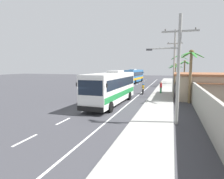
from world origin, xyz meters
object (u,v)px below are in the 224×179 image
Objects in this scene: pedestrian_near_kerb at (161,87)px; utility_pole_nearest at (177,67)px; motorcycle_beside_bus at (143,90)px; utility_pole_mid at (174,62)px; coach_bus_foreground at (112,87)px; palm_farthest at (175,68)px; palm_second at (185,67)px; palm_third at (191,67)px; coach_bus_far_lane at (134,76)px; palm_fourth at (175,69)px; palm_nearest at (178,63)px.

pedestrian_near_kerb is 0.22× the size of utility_pole_nearest.
utility_pole_mid reaches higher than motorcycle_beside_bus.
palm_farthest is (7.39, 34.00, 1.88)m from coach_bus_foreground.
utility_pole_nearest is 1.36× the size of palm_second.
palm_third reaches higher than coach_bus_foreground.
coach_bus_far_lane is 11.59m from palm_farthest.
palm_third is 24.73m from palm_fourth.
coach_bus_foreground is 9.47m from utility_pole_nearest.
coach_bus_far_lane is 29.00m from palm_third.
palm_second is 4.46m from palm_farthest.
coach_bus_far_lane is 13.01m from palm_nearest.
palm_nearest is 1.45× the size of palm_fourth.
coach_bus_far_lane is 20.99m from motorcycle_beside_bus.
palm_third is at bearing -43.66° from motorcycle_beside_bus.
utility_pole_nearest is at bearing -91.62° from palm_nearest.
coach_bus_foreground is 1.82× the size of palm_third.
utility_pole_mid is (6.76, 7.04, 2.92)m from coach_bus_foreground.
utility_pole_nearest is 9.36m from palm_third.
palm_farthest is at bearing 89.40° from utility_pole_nearest.
coach_bus_far_lane is at bearing -157.32° from palm_farthest.
palm_third is at bearing -87.48° from palm_nearest.
coach_bus_foreground is 24.73m from palm_nearest.
palm_second is at bearing 86.02° from utility_pole_nearest.
palm_farthest reaches higher than motorcycle_beside_bus.
utility_pole_nearest is 1.15× the size of palm_nearest.
motorcycle_beside_bus is at bearing -109.20° from palm_second.
palm_farthest is (-2.09, 3.92, -0.37)m from palm_second.
palm_nearest is 7.05m from palm_second.
coach_bus_foreground is 1.42× the size of utility_pole_nearest.
utility_pole_mid is 1.58× the size of palm_second.
coach_bus_foreground is at bearing -108.53° from palm_nearest.
palm_second is at bearing 88.29° from palm_third.
palm_farthest is (-0.41, 10.73, -1.12)m from palm_nearest.
palm_nearest is at bearing 92.52° from palm_third.
utility_pole_mid reaches higher than coach_bus_far_lane.
palm_nearest reaches higher than palm_second.
pedestrian_near_kerb is (8.14, -19.60, -0.85)m from coach_bus_far_lane.
utility_pole_nearest is at bearing -93.98° from palm_second.
palm_second is (12.63, 0.48, 2.34)m from coach_bus_far_lane.
utility_pole_mid is (-0.22, 13.01, 0.59)m from utility_pole_nearest.
palm_second is (7.22, 20.73, 3.61)m from motorcycle_beside_bus.
palm_nearest is 1.34× the size of palm_farthest.
palm_farthest is at bearing 77.73° from coach_bus_foreground.
palm_third reaches higher than pedestrian_near_kerb.
motorcycle_beside_bus is 0.24× the size of utility_pole_nearest.
coach_bus_far_lane is 5.98× the size of motorcycle_beside_bus.
utility_pole_nearest is at bearing -100.51° from palm_third.
coach_bus_foreground is at bearing -102.27° from palm_farthest.
palm_second is at bearing -61.92° from palm_farthest.
coach_bus_foreground is at bearing -133.83° from utility_pole_mid.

